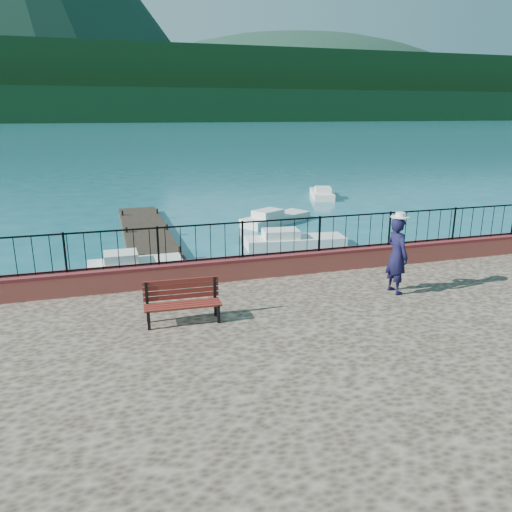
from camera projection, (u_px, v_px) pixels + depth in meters
ground at (304, 385)px, 10.44m from camera, size 2000.00×2000.00×0.00m
parapet at (253, 267)px, 13.42m from camera, size 28.00×0.46×0.58m
railing at (253, 239)px, 13.21m from camera, size 27.00×0.05×0.95m
dock at (151, 245)px, 20.86m from camera, size 2.00×16.00×0.30m
far_forest at (104, 106)px, 283.54m from camera, size 900.00×60.00×18.00m
foothills at (101, 86)px, 335.04m from camera, size 900.00×120.00×44.00m
companion_hill at (297, 117)px, 586.65m from camera, size 448.00×384.00×180.00m
park_bench at (183, 310)px, 10.54m from camera, size 1.63×0.60×0.89m
person at (397, 256)px, 12.10m from camera, size 0.51×0.73×1.89m
hat at (400, 215)px, 11.82m from camera, size 0.44×0.44×0.12m
boat_0 at (136, 262)px, 17.67m from camera, size 3.28×1.33×0.80m
boat_1 at (295, 238)px, 21.03m from camera, size 4.32×1.79×0.80m
boat_2 at (276, 215)px, 25.53m from camera, size 4.17×3.11×0.80m
boat_5 at (322, 192)px, 33.22m from camera, size 2.33×3.79×0.80m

